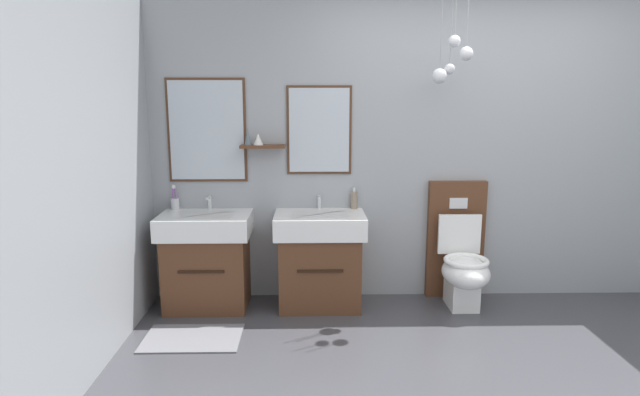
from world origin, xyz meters
The scene contains 10 objects.
wall_back centered at (-0.03, 1.64, 1.26)m, with size 5.50×0.55×2.51m.
wall_left centered at (-2.69, 0.00, 1.26)m, with size 0.12×3.41×2.51m, color #999EA3.
bath_mat centered at (-2.16, 0.76, 0.01)m, with size 0.68×0.44×0.01m, color slate.
vanity_sink_left centered at (-2.16, 1.37, 0.40)m, with size 0.72×0.51×0.77m.
tap_on_left_sink centered at (-2.16, 1.56, 0.84)m, with size 0.03×0.13×0.11m.
vanity_sink_right centered at (-1.25, 1.37, 0.40)m, with size 0.72×0.51×0.77m.
tap_on_right_sink centered at (-1.25, 1.56, 0.84)m, with size 0.03×0.13×0.11m.
toilet centered at (-0.09, 1.39, 0.38)m, with size 0.48×0.63×1.00m.
toothbrush_cup centered at (-2.44, 1.55, 0.83)m, with size 0.07×0.07×0.21m.
soap_dispenser centered at (-0.96, 1.56, 0.85)m, with size 0.06×0.06×0.18m.
Camera 1 is at (-1.33, -2.67, 1.67)m, focal length 29.13 mm.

